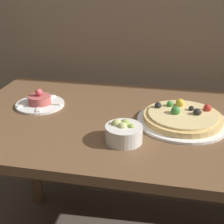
{
  "coord_description": "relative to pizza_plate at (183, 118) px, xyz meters",
  "views": [
    {
      "loc": [
        0.17,
        -0.69,
        1.3
      ],
      "look_at": [
        -0.04,
        0.34,
        0.81
      ],
      "focal_mm": 50.0,
      "sensor_mm": 36.0,
      "label": 1
    }
  ],
  "objects": [
    {
      "name": "tartare_plate",
      "position": [
        -0.59,
        0.04,
        -0.0
      ],
      "size": [
        0.2,
        0.2,
        0.07
      ],
      "color": "white",
      "rests_on": "dining_table"
    },
    {
      "name": "dining_table",
      "position": [
        -0.22,
        -0.01,
        -0.13
      ],
      "size": [
        1.26,
        0.76,
        0.77
      ],
      "color": "brown",
      "rests_on": "ground_plane"
    },
    {
      "name": "pizza_plate",
      "position": [
        0.0,
        0.0,
        0.0
      ],
      "size": [
        0.34,
        0.34,
        0.07
      ],
      "color": "white",
      "rests_on": "dining_table"
    },
    {
      "name": "small_bowl",
      "position": [
        -0.19,
        -0.18,
        0.01
      ],
      "size": [
        0.12,
        0.12,
        0.07
      ],
      "color": "silver",
      "rests_on": "dining_table"
    }
  ]
}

